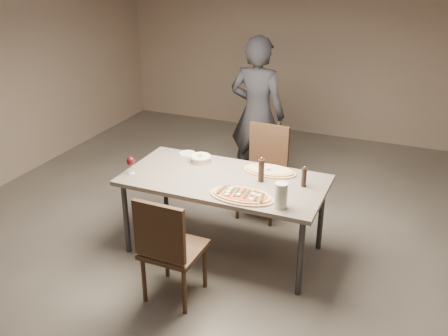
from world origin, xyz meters
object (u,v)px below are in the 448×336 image
at_px(zucchini_pizza, 242,195).
at_px(diner, 257,114).
at_px(ham_pizza, 269,171).
at_px(pepper_mill_left, 261,170).
at_px(chair_near, 168,245).
at_px(dining_table, 224,184).
at_px(carafe, 281,195).
at_px(chair_far, 265,166).
at_px(bread_basket, 201,158).

bearing_deg(zucchini_pizza, diner, 127.34).
distance_m(ham_pizza, pepper_mill_left, 0.23).
bearing_deg(chair_near, zucchini_pizza, 56.33).
xyz_separation_m(dining_table, pepper_mill_left, (0.32, 0.07, 0.17)).
relative_size(zucchini_pizza, diner, 0.31).
relative_size(carafe, chair_far, 0.22).
xyz_separation_m(bread_basket, diner, (0.15, 1.20, 0.10)).
relative_size(dining_table, zucchini_pizza, 3.24).
relative_size(chair_near, diner, 0.53).
xyz_separation_m(dining_table, diner, (-0.20, 1.44, 0.20)).
distance_m(bread_basket, carafe, 1.12).
bearing_deg(chair_far, chair_near, 85.59).
relative_size(zucchini_pizza, bread_basket, 2.83).
distance_m(ham_pizza, carafe, 0.67).
bearing_deg(chair_far, ham_pizza, 114.42).
xyz_separation_m(chair_far, diner, (-0.29, 0.57, 0.35)).
xyz_separation_m(zucchini_pizza, pepper_mill_left, (0.05, 0.35, 0.09)).
xyz_separation_m(chair_near, diner, (-0.08, 2.29, 0.36)).
height_order(pepper_mill_left, diner, diner).
xyz_separation_m(ham_pizza, chair_near, (-0.45, -1.13, -0.24)).
distance_m(carafe, chair_near, 0.96).
height_order(bread_basket, chair_near, chair_near).
bearing_deg(chair_near, chair_far, 83.94).
bearing_deg(bread_basket, chair_far, 54.73).
relative_size(dining_table, bread_basket, 9.18).
bearing_deg(bread_basket, zucchini_pizza, -40.39).
distance_m(chair_near, chair_far, 1.73).
bearing_deg(chair_far, bread_basket, 57.28).
relative_size(pepper_mill_left, chair_far, 0.24).
distance_m(bread_basket, diner, 1.21).
xyz_separation_m(pepper_mill_left, carafe, (0.30, -0.39, -0.00)).
xyz_separation_m(pepper_mill_left, diner, (-0.52, 1.38, 0.03)).
xyz_separation_m(ham_pizza, diner, (-0.53, 1.16, 0.12)).
distance_m(chair_far, diner, 0.73).
xyz_separation_m(dining_table, carafe, (0.62, -0.32, 0.16)).
xyz_separation_m(dining_table, chair_near, (-0.12, -0.85, -0.17)).
height_order(dining_table, pepper_mill_left, pepper_mill_left).
distance_m(zucchini_pizza, bread_basket, 0.82).
bearing_deg(chair_near, bread_basket, 102.80).
bearing_deg(chair_near, dining_table, 83.15).
bearing_deg(pepper_mill_left, ham_pizza, 87.63).
bearing_deg(dining_table, ham_pizza, 40.17).
xyz_separation_m(dining_table, chair_far, (0.09, 0.87, -0.16)).
relative_size(carafe, diner, 0.12).
bearing_deg(chair_near, carafe, 36.42).
bearing_deg(zucchini_pizza, ham_pizza, 106.21).
relative_size(bread_basket, chair_far, 0.21).
xyz_separation_m(zucchini_pizza, ham_pizza, (0.06, 0.56, -0.00)).
height_order(chair_far, diner, diner).
bearing_deg(dining_table, carafe, -27.46).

